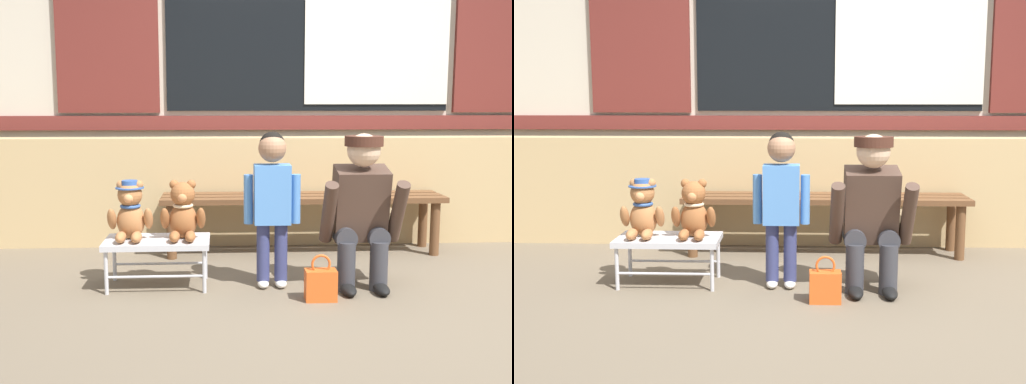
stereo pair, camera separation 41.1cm
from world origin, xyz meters
TOP-DOWN VIEW (x-y plane):
  - ground_plane at (0.00, 0.00)m, footprint 60.00×60.00m
  - brick_low_wall at (0.00, 1.43)m, footprint 7.43×0.25m
  - shop_facade at (0.00, 1.94)m, footprint 7.59×0.26m
  - wooden_bench_long at (-0.14, 1.06)m, footprint 2.10×0.40m
  - small_display_bench at (-1.15, 0.24)m, footprint 0.64×0.36m
  - teddy_bear_with_hat at (-1.31, 0.24)m, footprint 0.28×0.27m
  - teddy_bear_plain at (-0.99, 0.24)m, footprint 0.28×0.26m
  - child_standing at (-0.44, 0.20)m, footprint 0.35×0.18m
  - adult_crouching at (0.11, 0.17)m, footprint 0.50×0.49m
  - handbag_on_ground at (-0.18, -0.09)m, footprint 0.18×0.11m

SIDE VIEW (x-z plane):
  - ground_plane at x=0.00m, z-range 0.00..0.00m
  - handbag_on_ground at x=-0.18m, z-range -0.04..0.23m
  - small_display_bench at x=-1.15m, z-range 0.12..0.42m
  - wooden_bench_long at x=-0.14m, z-range 0.15..0.59m
  - brick_low_wall at x=0.00m, z-range 0.00..0.85m
  - teddy_bear_plain at x=-0.99m, z-range 0.28..0.65m
  - teddy_bear_with_hat at x=-1.31m, z-range 0.29..0.65m
  - adult_crouching at x=0.11m, z-range 0.01..0.96m
  - child_standing at x=-0.44m, z-range 0.11..1.07m
  - shop_facade at x=0.00m, z-range 0.01..3.34m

